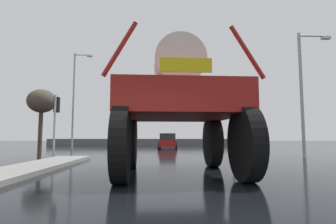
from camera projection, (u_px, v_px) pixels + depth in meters
ground_plane at (155, 151)px, 21.82m from camera, size 120.00×120.00×0.00m
median_island at (20, 170)px, 8.58m from camera, size 1.71×11.29×0.15m
oversize_sprayer at (177, 107)px, 8.64m from camera, size 4.23×5.70×4.15m
sedan_ahead at (168, 141)px, 27.44m from camera, size 2.07×4.19×1.52m
traffic_signal_near_left at (56, 112)px, 14.63m from camera, size 0.24×0.54×3.44m
traffic_signal_near_right at (232, 115)px, 15.02m from camera, size 0.24×0.54×3.28m
streetlight_near_right at (304, 86)px, 15.33m from camera, size 1.95×0.24×7.19m
streetlight_far_left at (75, 96)px, 26.05m from camera, size 1.80×0.24×9.39m
bare_tree_left at (42, 102)px, 24.40m from camera, size 2.52×2.52×5.50m
roadside_barrier at (156, 142)px, 36.68m from camera, size 29.38×0.24×0.90m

